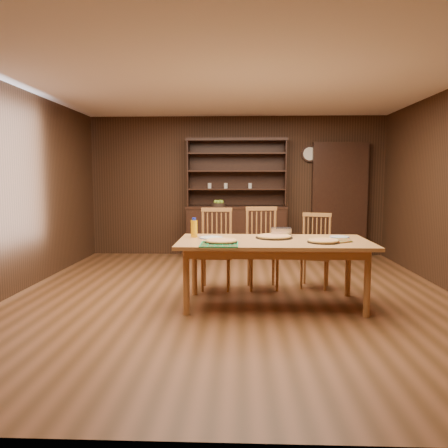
{
  "coord_description": "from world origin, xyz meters",
  "views": [
    {
      "loc": [
        0.08,
        -5.26,
        1.45
      ],
      "look_at": [
        -0.14,
        0.4,
        0.86
      ],
      "focal_mm": 35.0,
      "sensor_mm": 36.0,
      "label": 1
    }
  ],
  "objects_px": {
    "dining_table": "(273,246)",
    "juice_bottle": "(194,228)",
    "chair_left": "(216,246)",
    "chair_center": "(262,245)",
    "china_hutch": "(236,225)",
    "chair_right": "(316,248)"
  },
  "relations": [
    {
      "from": "dining_table",
      "to": "juice_bottle",
      "type": "xyz_separation_m",
      "value": [
        -0.93,
        0.22,
        0.18
      ]
    },
    {
      "from": "chair_left",
      "to": "juice_bottle",
      "type": "relative_size",
      "value": 4.54
    },
    {
      "from": "juice_bottle",
      "to": "chair_center",
      "type": "bearing_deg",
      "value": 35.91
    },
    {
      "from": "chair_center",
      "to": "juice_bottle",
      "type": "relative_size",
      "value": 4.59
    },
    {
      "from": "china_hutch",
      "to": "chair_right",
      "type": "distance_m",
      "value": 2.45
    },
    {
      "from": "china_hutch",
      "to": "chair_left",
      "type": "xyz_separation_m",
      "value": [
        -0.24,
        -2.31,
        -0.03
      ]
    },
    {
      "from": "china_hutch",
      "to": "chair_center",
      "type": "xyz_separation_m",
      "value": [
        0.36,
        -2.27,
        -0.03
      ]
    },
    {
      "from": "dining_table",
      "to": "juice_bottle",
      "type": "bearing_deg",
      "value": 166.65
    },
    {
      "from": "dining_table",
      "to": "chair_right",
      "type": "distance_m",
      "value": 1.11
    },
    {
      "from": "chair_center",
      "to": "dining_table",
      "type": "bearing_deg",
      "value": -88.84
    },
    {
      "from": "dining_table",
      "to": "chair_center",
      "type": "relative_size",
      "value": 2.01
    },
    {
      "from": "china_hutch",
      "to": "dining_table",
      "type": "height_order",
      "value": "china_hutch"
    },
    {
      "from": "china_hutch",
      "to": "chair_center",
      "type": "relative_size",
      "value": 2.03
    },
    {
      "from": "dining_table",
      "to": "chair_right",
      "type": "height_order",
      "value": "chair_right"
    },
    {
      "from": "china_hutch",
      "to": "dining_table",
      "type": "xyz_separation_m",
      "value": [
        0.45,
        -3.09,
        0.09
      ]
    },
    {
      "from": "chair_right",
      "to": "juice_bottle",
      "type": "bearing_deg",
      "value": -140.37
    },
    {
      "from": "chair_left",
      "to": "chair_right",
      "type": "distance_m",
      "value": 1.33
    },
    {
      "from": "dining_table",
      "to": "chair_center",
      "type": "distance_m",
      "value": 0.84
    },
    {
      "from": "dining_table",
      "to": "juice_bottle",
      "type": "relative_size",
      "value": 9.25
    },
    {
      "from": "chair_left",
      "to": "chair_right",
      "type": "bearing_deg",
      "value": 5.36
    },
    {
      "from": "chair_left",
      "to": "juice_bottle",
      "type": "bearing_deg",
      "value": -112.11
    },
    {
      "from": "chair_right",
      "to": "dining_table",
      "type": "bearing_deg",
      "value": -108.97
    }
  ]
}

